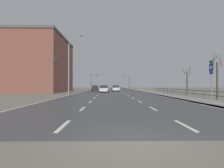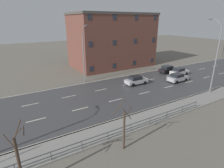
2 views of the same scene
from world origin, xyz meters
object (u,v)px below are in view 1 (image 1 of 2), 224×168
(street_lamp_distant, at_px, (127,77))
(traffic_signal_left, at_px, (94,79))
(car_near_right, at_px, (105,88))
(brick_building, at_px, (40,65))
(street_lamp_midground, at_px, (141,70))
(highway_sign, at_px, (211,76))
(street_lamp_left_bank, at_px, (70,65))
(car_far_left, at_px, (104,89))
(traffic_signal_right, at_px, (127,80))
(car_mid_centre, at_px, (116,88))
(car_near_left, at_px, (95,88))

(street_lamp_distant, bearing_deg, traffic_signal_left, -156.19)
(car_near_right, relative_size, brick_building, 0.22)
(street_lamp_midground, bearing_deg, highway_sign, -88.36)
(street_lamp_distant, relative_size, brick_building, 0.54)
(street_lamp_left_bank, distance_m, highway_sign, 23.39)
(street_lamp_distant, distance_m, car_far_left, 45.83)
(highway_sign, relative_size, car_far_left, 0.91)
(car_far_left, xyz_separation_m, brick_building, (-14.92, 3.76, 5.48))
(car_far_left, height_order, car_near_right, same)
(traffic_signal_right, height_order, car_far_left, traffic_signal_right)
(car_mid_centre, bearing_deg, traffic_signal_left, 102.62)
(traffic_signal_left, relative_size, car_near_left, 1.48)
(street_lamp_midground, xyz_separation_m, car_far_left, (-9.08, -7.53, -4.66))
(highway_sign, bearing_deg, car_near_right, 105.66)
(traffic_signal_right, height_order, car_near_right, traffic_signal_right)
(car_near_left, bearing_deg, car_far_left, -78.66)
(street_lamp_left_bank, relative_size, highway_sign, 2.72)
(street_lamp_midground, distance_m, traffic_signal_left, 34.06)
(car_mid_centre, distance_m, brick_building, 18.87)
(street_lamp_midground, bearing_deg, traffic_signal_right, 90.67)
(highway_sign, distance_m, car_far_left, 26.39)
(street_lamp_distant, xyz_separation_m, traffic_signal_right, (-0.35, -5.95, -1.37))
(street_lamp_midground, xyz_separation_m, street_lamp_distant, (-0.02, 37.18, -0.36))
(traffic_signal_left, bearing_deg, highway_sign, -76.38)
(traffic_signal_right, relative_size, car_near_left, 1.37)
(car_near_right, bearing_deg, car_mid_centre, -55.86)
(street_lamp_left_bank, height_order, car_far_left, street_lamp_left_bank)
(car_far_left, relative_size, car_mid_centre, 1.00)
(street_lamp_distant, xyz_separation_m, brick_building, (-23.99, -40.96, 1.17))
(car_near_right, bearing_deg, street_lamp_midground, -24.98)
(traffic_signal_right, xyz_separation_m, brick_building, (-23.64, -35.01, 2.55))
(traffic_signal_left, distance_m, car_near_right, 27.79)
(car_far_left, distance_m, car_near_left, 11.05)
(street_lamp_left_bank, distance_m, car_near_left, 18.83)
(car_near_right, bearing_deg, street_lamp_distant, 72.42)
(car_near_right, relative_size, car_mid_centre, 1.00)
(street_lamp_midground, relative_size, traffic_signal_left, 1.80)
(street_lamp_left_bank, bearing_deg, brick_building, 129.36)
(street_lamp_left_bank, height_order, brick_building, brick_building)
(highway_sign, xyz_separation_m, car_far_left, (-10.00, 24.37, -1.62))
(car_far_left, relative_size, brick_building, 0.21)
(street_lamp_left_bank, xyz_separation_m, car_near_left, (3.17, 18.07, -4.22))
(street_lamp_midground, height_order, traffic_signal_right, street_lamp_midground)
(street_lamp_distant, height_order, traffic_signal_right, street_lamp_distant)
(street_lamp_distant, distance_m, street_lamp_left_bank, 54.14)
(street_lamp_midground, distance_m, brick_building, 24.32)
(brick_building, bearing_deg, car_near_right, 26.86)
(traffic_signal_right, bearing_deg, street_lamp_distant, 86.66)
(car_mid_centre, relative_size, car_near_left, 1.00)
(traffic_signal_left, relative_size, car_mid_centre, 1.48)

